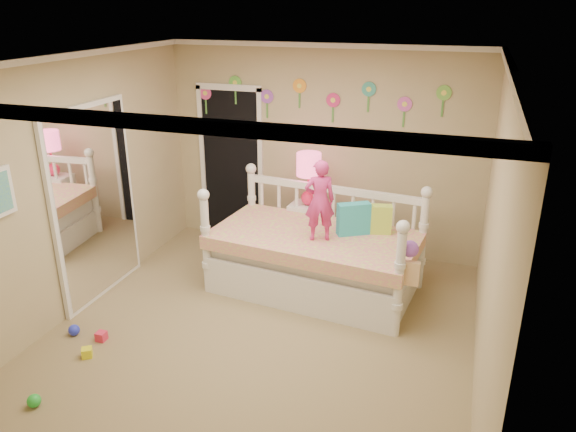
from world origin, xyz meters
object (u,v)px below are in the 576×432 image
(nightstand, at_px, (308,232))
(table_lamp, at_px, (309,171))
(daybed, at_px, (315,239))
(child, at_px, (320,201))

(nightstand, xyz_separation_m, table_lamp, (-0.00, 0.00, 0.80))
(daybed, bearing_deg, nightstand, 118.17)
(child, height_order, table_lamp, child)
(child, bearing_deg, daybed, -83.07)
(child, height_order, nightstand, child)
(child, xyz_separation_m, table_lamp, (-0.38, 0.86, 0.04))
(table_lamp, bearing_deg, nightstand, 0.00)
(daybed, height_order, table_lamp, table_lamp)
(daybed, relative_size, table_lamp, 3.49)
(child, bearing_deg, nightstand, -89.94)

